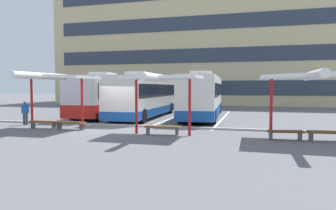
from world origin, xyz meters
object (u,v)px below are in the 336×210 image
object	(u,v)px
coach_bus_0	(110,96)
waiting_passenger_0	(25,111)
coach_bus_2	(203,96)
waiting_shelter_2	(161,79)
waiting_shelter_3	(309,77)
bench_1	(44,123)
bench_5	(327,134)
bench_2	(71,124)
bench_4	(285,133)
bench_3	(162,128)
coach_bus_1	(145,97)
waiting_shelter_1	(53,77)

from	to	relation	value
coach_bus_0	waiting_passenger_0	size ratio (longest dim) A/B	7.97
coach_bus_2	waiting_passenger_0	xyz separation A→B (m)	(-10.25, -8.20, -0.81)
waiting_shelter_2	waiting_shelter_3	size ratio (longest dim) A/B	0.81
bench_1	bench_5	distance (m)	15.14
bench_2	bench_4	size ratio (longest dim) A/B	1.13
waiting_shelter_2	bench_4	size ratio (longest dim) A/B	2.61
bench_5	bench_3	bearing A→B (deg)	-178.81
coach_bus_1	bench_4	world-z (taller)	coach_bus_1
bench_4	waiting_passenger_0	size ratio (longest dim) A/B	1.05
coach_bus_0	bench_5	world-z (taller)	coach_bus_0
bench_4	waiting_shelter_2	bearing A→B (deg)	-178.41
coach_bus_0	coach_bus_1	world-z (taller)	coach_bus_0
waiting_shelter_2	waiting_passenger_0	world-z (taller)	waiting_shelter_2
coach_bus_2	bench_3	size ratio (longest dim) A/B	6.89
waiting_shelter_1	bench_5	distance (m)	14.48
coach_bus_0	bench_3	xyz separation A→B (m)	(7.52, -9.57, -1.32)
waiting_shelter_3	waiting_passenger_0	distance (m)	16.69
bench_4	bench_3	bearing A→B (deg)	179.13
bench_2	waiting_shelter_2	size ratio (longest dim) A/B	0.43
coach_bus_1	coach_bus_2	xyz separation A→B (m)	(4.47, 1.49, 0.01)
waiting_shelter_1	bench_2	distance (m)	2.80
waiting_shelter_3	waiting_passenger_0	world-z (taller)	waiting_shelter_3
waiting_shelter_1	waiting_shelter_2	bearing A→B (deg)	-4.18
bench_2	bench_5	world-z (taller)	same
bench_3	waiting_passenger_0	size ratio (longest dim) A/B	1.19
waiting_shelter_3	waiting_passenger_0	bearing A→B (deg)	173.30
bench_3	waiting_passenger_0	bearing A→B (deg)	170.27
coach_bus_0	coach_bus_2	world-z (taller)	coach_bus_0
bench_2	waiting_shelter_3	size ratio (longest dim) A/B	0.35
bench_5	bench_4	bearing A→B (deg)	-172.11
waiting_shelter_3	bench_3	bearing A→B (deg)	177.68
waiting_shelter_3	bench_4	bearing A→B (deg)	168.34
waiting_shelter_3	waiting_passenger_0	xyz separation A→B (m)	(-16.45, 1.93, -2.00)
coach_bus_0	coach_bus_1	size ratio (longest dim) A/B	1.08
coach_bus_2	waiting_shelter_1	size ratio (longest dim) A/B	2.64
bench_2	bench_4	xyz separation A→B (m)	(11.53, -0.60, -0.01)
coach_bus_1	bench_1	xyz separation A→B (m)	(-3.56, -7.87, -1.34)
waiting_shelter_2	bench_4	distance (m)	6.40
coach_bus_1	bench_5	bearing A→B (deg)	-35.35
waiting_shelter_1	waiting_passenger_0	distance (m)	4.03
waiting_shelter_3	bench_4	size ratio (longest dim) A/B	3.21
coach_bus_0	waiting_shelter_2	distance (m)	12.43
coach_bus_2	bench_2	size ratio (longest dim) A/B	6.89
waiting_shelter_1	bench_4	world-z (taller)	waiting_shelter_1
waiting_shelter_3	coach_bus_0	bearing A→B (deg)	145.47
waiting_shelter_1	bench_4	distance (m)	12.72
waiting_shelter_3	bench_5	world-z (taller)	waiting_shelter_3
coach_bus_0	waiting_shelter_3	size ratio (longest dim) A/B	2.37
coach_bus_1	bench_1	world-z (taller)	coach_bus_1
bench_2	bench_3	xyz separation A→B (m)	(5.64, -0.51, -0.00)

